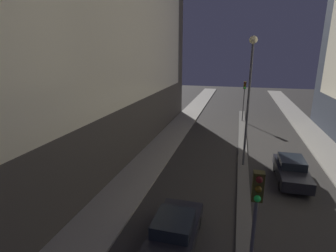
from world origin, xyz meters
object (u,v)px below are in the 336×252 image
at_px(traffic_light_mid, 244,92).
at_px(car_left_lane, 175,229).
at_px(traffic_light_near, 255,213).
at_px(car_right_lane, 291,170).
at_px(street_lamp, 250,80).

distance_m(traffic_light_mid, car_left_lane, 23.79).
distance_m(traffic_light_near, traffic_light_mid, 25.80).
bearing_deg(car_right_lane, car_left_lane, -127.74).
bearing_deg(street_lamp, traffic_light_near, -90.00).
relative_size(traffic_light_near, car_right_lane, 1.06).
bearing_deg(traffic_light_mid, car_left_lane, -97.37).
bearing_deg(car_left_lane, street_lamp, 72.32).
bearing_deg(traffic_light_mid, traffic_light_near, -90.00).
bearing_deg(street_lamp, traffic_light_mid, 90.00).
distance_m(traffic_light_mid, car_right_lane, 16.14).
xyz_separation_m(traffic_light_mid, car_left_lane, (-3.03, -23.42, -2.92)).
relative_size(traffic_light_near, street_lamp, 0.52).
xyz_separation_m(traffic_light_mid, car_right_lane, (3.03, -15.59, -2.89)).
relative_size(street_lamp, car_right_lane, 2.02).
bearing_deg(car_right_lane, traffic_light_near, -106.52).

